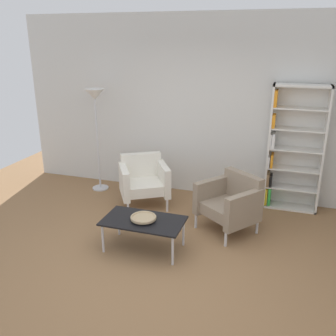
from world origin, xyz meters
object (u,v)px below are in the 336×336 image
at_px(coffee_table_low, 143,222).
at_px(armchair_corner_red, 231,202).
at_px(floor_lamp_torchiere, 95,107).
at_px(decorative_bowl, 143,217).
at_px(bookshelf_tall, 292,150).
at_px(armchair_by_bookshelf, 143,180).

bearing_deg(coffee_table_low, armchair_corner_red, 41.70).
bearing_deg(floor_lamp_torchiere, coffee_table_low, -47.82).
height_order(coffee_table_low, decorative_bowl, decorative_bowl).
xyz_separation_m(armchair_corner_red, floor_lamp_torchiere, (-2.40, 0.77, 1.03)).
distance_m(bookshelf_tall, coffee_table_low, 2.56).
relative_size(decorative_bowl, floor_lamp_torchiere, 0.18).
distance_m(coffee_table_low, floor_lamp_torchiere, 2.43).
distance_m(coffee_table_low, armchair_by_bookshelf, 1.34).
distance_m(bookshelf_tall, floor_lamp_torchiere, 3.18).
bearing_deg(floor_lamp_torchiere, armchair_by_bookshelf, -20.51).
distance_m(armchair_corner_red, armchair_by_bookshelf, 1.49).
height_order(bookshelf_tall, decorative_bowl, bookshelf_tall).
height_order(decorative_bowl, armchair_corner_red, armchair_corner_red).
xyz_separation_m(bookshelf_tall, coffee_table_low, (-1.67, -1.86, -0.56)).
bearing_deg(floor_lamp_torchiere, bookshelf_tall, 4.56).
height_order(armchair_corner_red, floor_lamp_torchiere, floor_lamp_torchiere).
bearing_deg(armchair_by_bookshelf, decorative_bowl, -99.66).
xyz_separation_m(bookshelf_tall, decorative_bowl, (-1.67, -1.86, -0.50)).
xyz_separation_m(armchair_corner_red, armchair_by_bookshelf, (-1.44, 0.41, 0.00)).
bearing_deg(coffee_table_low, floor_lamp_torchiere, 132.18).
distance_m(armchair_by_bookshelf, floor_lamp_torchiere, 1.46).
bearing_deg(armchair_by_bookshelf, floor_lamp_torchiere, 128.27).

